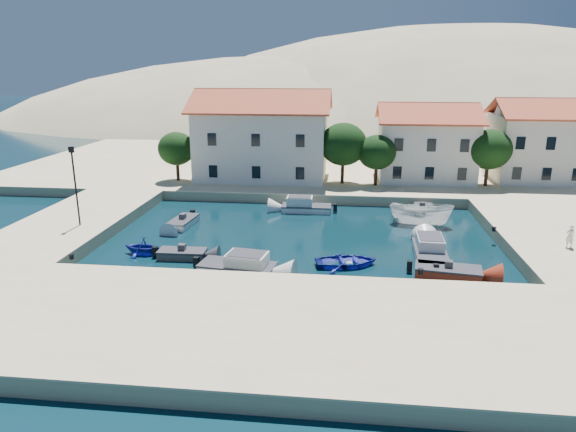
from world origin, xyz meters
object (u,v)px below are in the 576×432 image
object	(u,v)px
boat_east	(420,225)
pedestrian	(570,236)
lamppost	(75,179)
building_mid	(426,141)
rowboat_south	(346,265)
cabin_cruiser_south	(237,266)
building_left	(263,133)
cabin_cruiser_east	(430,252)
building_right	(537,139)

from	to	relation	value
boat_east	pedestrian	xyz separation A→B (m)	(9.03, -7.54, 1.83)
lamppost	pedestrian	distance (m)	36.49
building_mid	rowboat_south	bearing A→B (deg)	-108.79
cabin_cruiser_south	pedestrian	world-z (taller)	pedestrian
building_left	building_mid	world-z (taller)	building_left
cabin_cruiser_south	cabin_cruiser_east	xyz separation A→B (m)	(13.03, 4.09, 0.00)
building_right	boat_east	xyz separation A→B (m)	(-14.17, -15.65, -5.47)
lamppost	cabin_cruiser_east	size ratio (longest dim) A/B	1.15
building_left	building_right	size ratio (longest dim) A/B	1.56
building_mid	pedestrian	world-z (taller)	building_mid
building_right	cabin_cruiser_east	bearing A→B (deg)	-121.45
lamppost	building_left	bearing A→B (deg)	60.10
boat_east	pedestrian	world-z (taller)	pedestrian
building_right	building_mid	bearing A→B (deg)	-175.24
rowboat_south	boat_east	world-z (taller)	boat_east
lamppost	cabin_cruiser_south	bearing A→B (deg)	-22.94
cabin_cruiser_east	lamppost	bearing A→B (deg)	88.32
boat_east	pedestrian	distance (m)	11.90
building_mid	building_right	bearing A→B (deg)	4.76
pedestrian	lamppost	bearing A→B (deg)	-12.73
building_left	building_right	world-z (taller)	building_left
cabin_cruiser_east	cabin_cruiser_south	bearing A→B (deg)	109.56
rowboat_south	building_left	bearing A→B (deg)	8.55
lamppost	cabin_cruiser_east	bearing A→B (deg)	-3.83
building_left	building_mid	distance (m)	18.04
pedestrian	rowboat_south	bearing A→B (deg)	-1.16
building_left	boat_east	size ratio (longest dim) A/B	2.75
rowboat_south	boat_east	bearing A→B (deg)	-45.03
building_left	lamppost	xyz separation A→B (m)	(-11.50, -20.00, -1.18)
cabin_cruiser_south	building_mid	bearing A→B (deg)	68.60
building_mid	pedestrian	xyz separation A→B (m)	(6.86, -22.19, -3.39)
cabin_cruiser_south	pedestrian	size ratio (longest dim) A/B	3.17
building_left	boat_east	xyz separation A→B (m)	(15.83, -13.65, -5.94)
boat_east	building_mid	bearing A→B (deg)	2.34
building_left	rowboat_south	size ratio (longest dim) A/B	3.45
building_mid	rowboat_south	size ratio (longest dim) A/B	2.47
building_mid	lamppost	xyz separation A→B (m)	(-29.50, -21.00, -0.47)
building_mid	rowboat_south	xyz separation A→B (m)	(-8.44, -24.80, -5.22)
building_right	boat_east	size ratio (longest dim) A/B	1.77
lamppost	rowboat_south	bearing A→B (deg)	-10.22
cabin_cruiser_south	boat_east	bearing A→B (deg)	51.07
rowboat_south	building_mid	bearing A→B (deg)	-32.13
building_mid	cabin_cruiser_east	xyz separation A→B (m)	(-2.56, -22.80, -4.75)
building_right	boat_east	world-z (taller)	building_right
building_left	cabin_cruiser_east	distance (m)	27.27
rowboat_south	building_right	bearing A→B (deg)	-51.73
cabin_cruiser_east	boat_east	world-z (taller)	cabin_cruiser_east
building_mid	building_right	world-z (taller)	building_right
cabin_cruiser_south	cabin_cruiser_east	bearing A→B (deg)	26.11
cabin_cruiser_south	boat_east	world-z (taller)	cabin_cruiser_south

